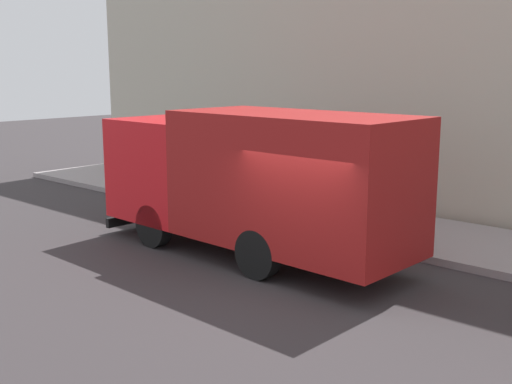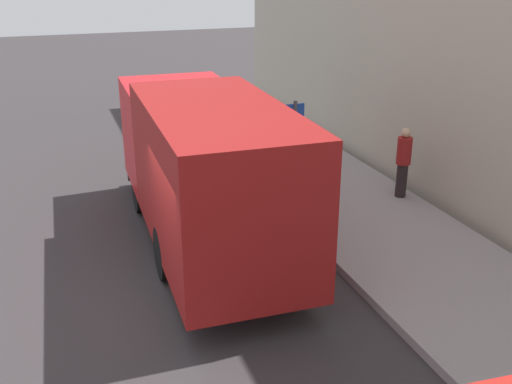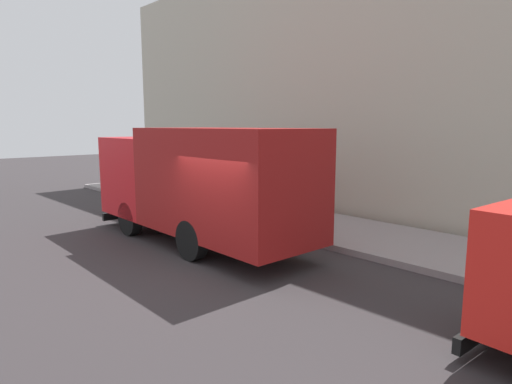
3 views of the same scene
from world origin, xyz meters
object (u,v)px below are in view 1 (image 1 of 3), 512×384
at_px(large_utility_truck, 252,177).
at_px(traffic_cone_orange, 188,189).
at_px(pedestrian_walking, 357,176).
at_px(street_sign_post, 290,166).

bearing_deg(large_utility_truck, traffic_cone_orange, 63.65).
xyz_separation_m(pedestrian_walking, traffic_cone_orange, (-2.37, 4.37, -0.59)).
xyz_separation_m(large_utility_truck, street_sign_post, (2.28, 0.81, -0.11)).
height_order(large_utility_truck, traffic_cone_orange, large_utility_truck).
distance_m(large_utility_truck, traffic_cone_orange, 5.71).
bearing_deg(street_sign_post, large_utility_truck, -160.51).
bearing_deg(traffic_cone_orange, pedestrian_walking, -61.49).
xyz_separation_m(large_utility_truck, pedestrian_walking, (4.97, 0.56, -0.68)).
relative_size(pedestrian_walking, street_sign_post, 0.68).
bearing_deg(pedestrian_walking, street_sign_post, -173.15).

